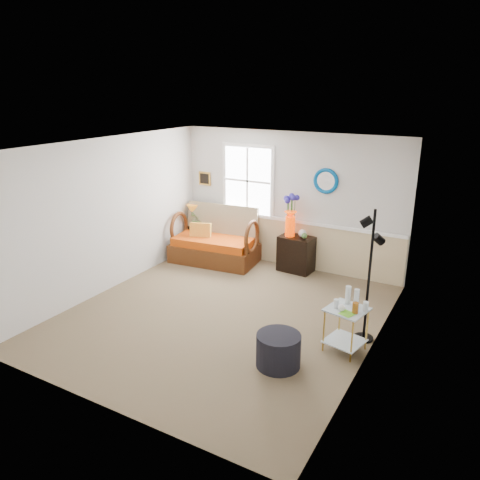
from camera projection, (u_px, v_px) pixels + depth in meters
The scene contains 19 objects.
floor at pixel (223, 315), 7.25m from camera, with size 4.50×5.00×0.01m, color brown.
ceiling at pixel (220, 146), 6.43m from camera, with size 4.50×5.00×0.01m, color white.
walls at pixel (221, 235), 6.84m from camera, with size 4.51×5.01×2.60m.
wainscot at pixel (288, 243), 9.16m from camera, with size 4.46×0.02×0.90m, color tan.
chair_rail at pixel (289, 220), 9.01m from camera, with size 4.46×0.04×0.06m, color white.
window at pixel (248, 181), 9.21m from camera, with size 1.14×0.06×1.44m, color white, non-canonical shape.
picture at pixel (205, 178), 9.71m from camera, with size 0.28×0.03×0.28m, color #AC7C2E.
mirror at pixel (326, 181), 8.43m from camera, with size 0.47×0.47×0.07m, color #0455A2.
loveseat at pixel (215, 235), 9.32m from camera, with size 1.68×0.95×1.09m, color #532F12, non-canonical shape.
throw_pillow at pixel (200, 233), 9.36m from camera, with size 0.43×0.11×0.43m, color #DC580E, non-canonical shape.
lamp_stand at pixel (195, 238), 9.98m from camera, with size 0.33×0.33×0.58m, color black, non-canonical shape.
table_lamp at pixel (193, 215), 9.81m from camera, with size 0.25×0.25×0.45m, color #C5711A, non-canonical shape.
potted_plant at pixel (197, 221), 9.74m from camera, with size 0.30×0.33×0.26m, color #4C7A3B.
cabinet at pixel (296, 254), 8.89m from camera, with size 0.64×0.41×0.68m, color black, non-canonical shape.
flower_vase at pixel (290, 215), 8.71m from camera, with size 0.23×0.23×0.80m, color #ED3400, non-canonical shape.
side_table at pixel (345, 330), 6.20m from camera, with size 0.49×0.49×0.62m, color gold, non-canonical shape.
tabletop_items at pixel (351, 300), 6.06m from camera, with size 0.42×0.42×0.25m, color silver, non-canonical shape.
floor_lamp at pixel (369, 277), 6.28m from camera, with size 0.27×0.27×1.88m, color black, non-canonical shape.
ottoman at pixel (278, 350), 5.89m from camera, with size 0.57×0.57×0.44m, color black.
Camera 1 is at (3.43, -5.55, 3.39)m, focal length 35.00 mm.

